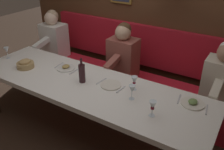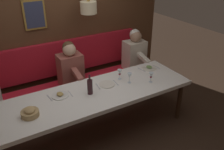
{
  "view_description": "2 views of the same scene",
  "coord_description": "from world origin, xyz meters",
  "views": [
    {
      "loc": [
        -1.93,
        -1.57,
        2.18
      ],
      "look_at": [
        0.05,
        -0.33,
        0.92
      ],
      "focal_mm": 39.3,
      "sensor_mm": 36.0,
      "label": 1
    },
    {
      "loc": [
        -2.71,
        1.28,
        2.58
      ],
      "look_at": [
        0.05,
        -0.33,
        0.92
      ],
      "focal_mm": 39.07,
      "sensor_mm": 36.0,
      "label": 2
    }
  ],
  "objects": [
    {
      "name": "back_wall_panel",
      "position": [
        1.46,
        -0.0,
        1.36
      ],
      "size": [
        0.59,
        4.37,
        2.9
      ],
      "color": "#51331E",
      "rests_on": "ground_plane"
    },
    {
      "name": "diner_nearest",
      "position": [
        0.88,
        -1.32,
        0.82
      ],
      "size": [
        0.6,
        0.4,
        0.79
      ],
      "color": "beige",
      "rests_on": "banquette_bench"
    },
    {
      "name": "wine_glass_1",
      "position": [
        -0.02,
        1.37,
        0.86
      ],
      "size": [
        0.07,
        0.07,
        0.16
      ],
      "color": "silver",
      "rests_on": "dining_table"
    },
    {
      "name": "diner_near",
      "position": [
        0.88,
        0.01,
        0.82
      ],
      "size": [
        0.6,
        0.4,
        0.79
      ],
      "color": "#934C42",
      "rests_on": "banquette_bench"
    },
    {
      "name": "banquette_bench",
      "position": [
        0.89,
        0.0,
        0.23
      ],
      "size": [
        0.52,
        3.17,
        0.45
      ],
      "primitive_type": "cube",
      "color": "red",
      "rests_on": "ground_plane"
    },
    {
      "name": "wine_glass_3",
      "position": [
        -0.16,
        -0.9,
        0.86
      ],
      "size": [
        0.07,
        0.07,
        0.16
      ],
      "color": "silver",
      "rests_on": "dining_table"
    },
    {
      "name": "wine_glass_0",
      "position": [
        0.17,
        -0.54,
        0.86
      ],
      "size": [
        0.07,
        0.07,
        0.16
      ],
      "color": "silver",
      "rests_on": "dining_table"
    },
    {
      "name": "bread_bowl",
      "position": [
        -0.09,
        0.92,
        0.79
      ],
      "size": [
        0.22,
        0.22,
        0.12
      ],
      "color": "tan",
      "rests_on": "dining_table"
    },
    {
      "name": "wine_bottle",
      "position": [
        0.01,
        0.06,
        0.86
      ],
      "size": [
        0.08,
        0.08,
        0.3
      ],
      "color": "#33191E",
      "rests_on": "dining_table"
    },
    {
      "name": "place_setting_2",
      "position": [
        0.11,
        -0.27,
        0.75
      ],
      "size": [
        0.24,
        0.32,
        0.01
      ],
      "color": "silver",
      "rests_on": "dining_table"
    },
    {
      "name": "diner_middle",
      "position": [
        0.88,
        1.35,
        0.82
      ],
      "size": [
        0.6,
        0.4,
        0.79
      ],
      "color": "white",
      "rests_on": "banquette_bench"
    },
    {
      "name": "place_setting_1",
      "position": [
        0.23,
        -1.18,
        0.75
      ],
      "size": [
        0.24,
        0.33,
        0.05
      ],
      "color": "silver",
      "rests_on": "dining_table"
    },
    {
      "name": "ground_plane",
      "position": [
        0.0,
        0.0,
        0.0
      ],
      "size": [
        12.0,
        12.0,
        0.0
      ],
      "primitive_type": "plane",
      "color": "#332319"
    },
    {
      "name": "dining_table",
      "position": [
        0.0,
        0.0,
        0.68
      ],
      "size": [
        0.9,
        2.97,
        0.74
      ],
      "color": "white",
      "rests_on": "ground_plane"
    },
    {
      "name": "place_setting_0",
      "position": [
        0.16,
        0.45,
        0.75
      ],
      "size": [
        0.24,
        0.31,
        0.05
      ],
      "color": "silver",
      "rests_on": "dining_table"
    },
    {
      "name": "wine_glass_2",
      "position": [
        -0.01,
        -0.61,
        0.86
      ],
      "size": [
        0.07,
        0.07,
        0.16
      ],
      "color": "silver",
      "rests_on": "dining_table"
    }
  ]
}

